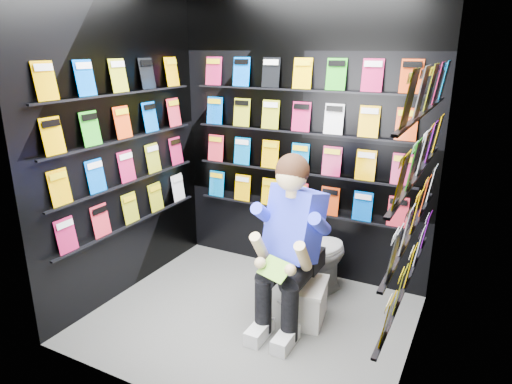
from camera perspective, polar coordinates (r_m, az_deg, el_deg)
The scene contains 13 objects.
floor at distance 3.78m, azimuth -0.78°, elevation -15.58°, with size 2.40×2.40×0.00m, color #585855.
wall_back at distance 4.15m, azimuth 5.75°, elevation 6.80°, with size 2.40×0.04×2.60m, color black.
wall_front at distance 2.46m, azimuth -12.02°, elevation -1.08°, with size 2.40×0.04×2.60m, color black.
wall_left at distance 3.96m, azimuth -16.42°, elevation 5.66°, with size 0.04×2.00×2.60m, color black.
wall_right at distance 2.91m, azimuth 20.43°, elevation 1.06°, with size 0.04×2.00×2.60m, color black.
comics_back at distance 4.12m, azimuth 5.60°, elevation 6.80°, with size 2.10×0.06×1.37m, color #E34111, non-canonical shape.
comics_left at distance 3.94m, azimuth -16.11°, elevation 5.70°, with size 0.06×1.70×1.37m, color #E34111, non-canonical shape.
comics_right at distance 2.91m, azimuth 19.86°, elevation 1.24°, with size 0.06×1.70×1.37m, color #E34111, non-canonical shape.
toilet at distance 3.96m, azimuth 6.91°, elevation -7.99°, with size 0.42×0.75×0.73m, color white.
longbox at distance 3.72m, azimuth 6.76°, elevation -13.72°, with size 0.21×0.39×0.29m, color silver.
longbox_lid at distance 3.64m, azimuth 6.85°, elevation -11.58°, with size 0.23×0.41×0.03m, color silver.
reader at distance 3.47m, azimuth 4.92°, elevation -4.08°, with size 0.56×0.81×1.50m, color #2834F1, non-canonical shape.
held_comic at distance 3.26m, azimuth 2.40°, elevation -9.60°, with size 0.24×0.01×0.17m, color #179442.
Camera 1 is at (1.51, -2.78, 2.07)m, focal length 32.00 mm.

